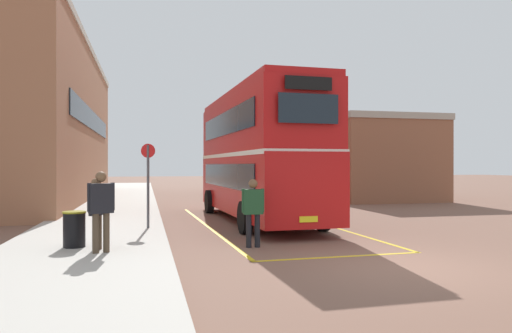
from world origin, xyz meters
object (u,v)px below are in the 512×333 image
at_px(pedestrian_boarding, 253,208).
at_px(litter_bin, 74,229).
at_px(double_decker_bus, 257,154).
at_px(pedestrian_waiting_far, 101,205).
at_px(pedestrian_waiting_near, 97,209).
at_px(bus_stop_sign, 148,177).
at_px(single_deck_bus, 259,171).

relative_size(pedestrian_boarding, litter_bin, 2.04).
relative_size(double_decker_bus, litter_bin, 12.55).
relative_size(pedestrian_waiting_far, litter_bin, 2.13).
distance_m(pedestrian_waiting_far, litter_bin, 1.30).
distance_m(pedestrian_waiting_near, bus_stop_sign, 3.92).
height_order(pedestrian_waiting_far, bus_stop_sign, bus_stop_sign).
relative_size(pedestrian_boarding, pedestrian_waiting_near, 1.05).
bearing_deg(litter_bin, pedestrian_waiting_far, -52.93).
height_order(pedestrian_waiting_near, litter_bin, pedestrian_waiting_near).
bearing_deg(pedestrian_waiting_far, bus_stop_sign, 75.69).
bearing_deg(double_decker_bus, litter_bin, -136.55).
height_order(single_deck_bus, pedestrian_waiting_near, single_deck_bus).
height_order(double_decker_bus, bus_stop_sign, double_decker_bus).
bearing_deg(pedestrian_waiting_near, pedestrian_boarding, 4.86).
bearing_deg(double_decker_bus, pedestrian_waiting_far, -128.52).
distance_m(double_decker_bus, bus_stop_sign, 4.66).
bearing_deg(litter_bin, bus_stop_sign, 61.42).
bearing_deg(pedestrian_boarding, litter_bin, 177.18).
bearing_deg(bus_stop_sign, pedestrian_waiting_far, -104.31).
bearing_deg(pedestrian_waiting_near, pedestrian_waiting_far, -72.01).
bearing_deg(single_deck_bus, pedestrian_boarding, -103.88).
height_order(litter_bin, bus_stop_sign, bus_stop_sign).
xyz_separation_m(pedestrian_waiting_far, bus_stop_sign, (1.04, 4.06, 0.52)).
height_order(double_decker_bus, pedestrian_waiting_near, double_decker_bus).
xyz_separation_m(single_deck_bus, bus_stop_sign, (-7.75, -17.61, 0.07)).
bearing_deg(double_decker_bus, bus_stop_sign, -150.55).
bearing_deg(pedestrian_waiting_near, double_decker_bus, 49.07).
distance_m(pedestrian_boarding, pedestrian_waiting_near, 3.74).
relative_size(litter_bin, bus_stop_sign, 0.32).
distance_m(single_deck_bus, pedestrian_waiting_near, 23.09).
bearing_deg(double_decker_bus, pedestrian_boarding, -104.22).
distance_m(single_deck_bus, pedestrian_boarding, 21.62).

